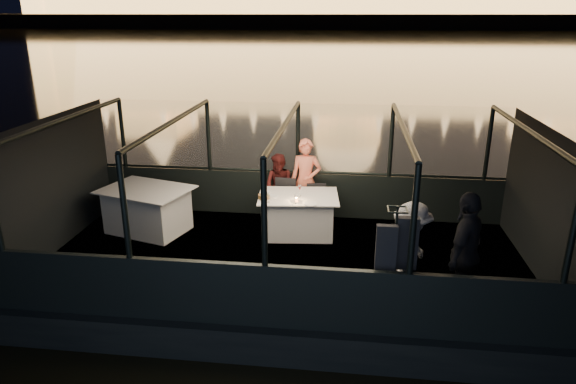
# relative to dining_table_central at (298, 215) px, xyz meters

# --- Properties ---
(river_water) EXTENTS (500.00, 500.00, 0.00)m
(river_water) POSITION_rel_dining_table_central_xyz_m (-0.11, 78.97, -0.89)
(river_water) COLOR black
(river_water) RESTS_ON ground
(boat_hull) EXTENTS (8.60, 4.40, 1.00)m
(boat_hull) POSITION_rel_dining_table_central_xyz_m (-0.11, -1.03, -0.89)
(boat_hull) COLOR black
(boat_hull) RESTS_ON river_water
(boat_deck) EXTENTS (8.00, 4.00, 0.04)m
(boat_deck) POSITION_rel_dining_table_central_xyz_m (-0.11, -1.03, -0.41)
(boat_deck) COLOR black
(boat_deck) RESTS_ON boat_hull
(gunwale_port) EXTENTS (8.00, 0.08, 0.90)m
(gunwale_port) POSITION_rel_dining_table_central_xyz_m (-0.11, 0.97, 0.06)
(gunwale_port) COLOR black
(gunwale_port) RESTS_ON boat_deck
(gunwale_starboard) EXTENTS (8.00, 0.08, 0.90)m
(gunwale_starboard) POSITION_rel_dining_table_central_xyz_m (-0.11, -3.03, 0.06)
(gunwale_starboard) COLOR black
(gunwale_starboard) RESTS_ON boat_deck
(cabin_glass_port) EXTENTS (8.00, 0.02, 1.40)m
(cabin_glass_port) POSITION_rel_dining_table_central_xyz_m (-0.11, 0.97, 1.21)
(cabin_glass_port) COLOR #99B2B2
(cabin_glass_port) RESTS_ON gunwale_port
(cabin_glass_starboard) EXTENTS (8.00, 0.02, 1.40)m
(cabin_glass_starboard) POSITION_rel_dining_table_central_xyz_m (-0.11, -3.03, 1.21)
(cabin_glass_starboard) COLOR #99B2B2
(cabin_glass_starboard) RESTS_ON gunwale_starboard
(cabin_roof_glass) EXTENTS (8.00, 4.00, 0.02)m
(cabin_roof_glass) POSITION_rel_dining_table_central_xyz_m (-0.11, -1.03, 1.91)
(cabin_roof_glass) COLOR #99B2B2
(cabin_roof_glass) RESTS_ON boat_deck
(end_wall_fore) EXTENTS (0.02, 4.00, 2.30)m
(end_wall_fore) POSITION_rel_dining_table_central_xyz_m (-4.11, -1.03, 0.76)
(end_wall_fore) COLOR black
(end_wall_fore) RESTS_ON boat_deck
(end_wall_aft) EXTENTS (0.02, 4.00, 2.30)m
(end_wall_aft) POSITION_rel_dining_table_central_xyz_m (3.89, -1.03, 0.76)
(end_wall_aft) COLOR black
(end_wall_aft) RESTS_ON boat_deck
(canopy_ribs) EXTENTS (8.00, 4.00, 2.30)m
(canopy_ribs) POSITION_rel_dining_table_central_xyz_m (-0.11, -1.03, 0.76)
(canopy_ribs) COLOR black
(canopy_ribs) RESTS_ON boat_deck
(embankment) EXTENTS (400.00, 140.00, 6.00)m
(embankment) POSITION_rel_dining_table_central_xyz_m (-0.11, 208.97, 0.11)
(embankment) COLOR #423D33
(embankment) RESTS_ON ground
(dining_table_central) EXTENTS (1.54, 1.18, 0.77)m
(dining_table_central) POSITION_rel_dining_table_central_xyz_m (0.00, 0.00, 0.00)
(dining_table_central) COLOR white
(dining_table_central) RESTS_ON boat_deck
(dining_table_aft) EXTENTS (1.85, 1.56, 0.84)m
(dining_table_aft) POSITION_rel_dining_table_central_xyz_m (-2.84, -0.18, 0.00)
(dining_table_aft) COLOR silver
(dining_table_aft) RESTS_ON boat_deck
(chair_port_left) EXTENTS (0.45, 0.45, 0.88)m
(chair_port_left) POSITION_rel_dining_table_central_xyz_m (-0.32, 0.45, 0.06)
(chair_port_left) COLOR black
(chair_port_left) RESTS_ON boat_deck
(chair_port_right) EXTENTS (0.41, 0.41, 0.80)m
(chair_port_right) POSITION_rel_dining_table_central_xyz_m (0.28, 0.46, 0.06)
(chair_port_right) COLOR black
(chair_port_right) RESTS_ON boat_deck
(coat_stand) EXTENTS (0.56, 0.50, 1.68)m
(coat_stand) POSITION_rel_dining_table_central_xyz_m (1.51, -2.78, 0.51)
(coat_stand) COLOR black
(coat_stand) RESTS_ON boat_deck
(person_woman_coral) EXTENTS (0.61, 0.42, 1.65)m
(person_woman_coral) POSITION_rel_dining_table_central_xyz_m (0.07, 0.72, 0.36)
(person_woman_coral) COLOR #F57959
(person_woman_coral) RESTS_ON boat_deck
(person_man_maroon) EXTENTS (0.76, 0.67, 1.34)m
(person_man_maroon) POSITION_rel_dining_table_central_xyz_m (-0.44, 0.72, 0.36)
(person_man_maroon) COLOR #451413
(person_man_maroon) RESTS_ON boat_deck
(passenger_stripe) EXTENTS (0.89, 1.11, 1.51)m
(passenger_stripe) POSITION_rel_dining_table_central_xyz_m (1.80, -2.15, 0.47)
(passenger_stripe) COLOR white
(passenger_stripe) RESTS_ON boat_deck
(passenger_dark) EXTENTS (0.89, 1.10, 1.74)m
(passenger_dark) POSITION_rel_dining_table_central_xyz_m (2.50, -2.29, 0.47)
(passenger_dark) COLOR black
(passenger_dark) RESTS_ON boat_deck
(wine_bottle) EXTENTS (0.06, 0.06, 0.27)m
(wine_bottle) POSITION_rel_dining_table_central_xyz_m (-0.60, -0.36, 0.53)
(wine_bottle) COLOR #163B15
(wine_bottle) RESTS_ON dining_table_central
(bread_basket) EXTENTS (0.25, 0.25, 0.08)m
(bread_basket) POSITION_rel_dining_table_central_xyz_m (-0.60, -0.24, 0.42)
(bread_basket) COLOR brown
(bread_basket) RESTS_ON dining_table_central
(amber_candle) EXTENTS (0.06, 0.06, 0.07)m
(amber_candle) POSITION_rel_dining_table_central_xyz_m (0.00, -0.32, 0.42)
(amber_candle) COLOR #FF893F
(amber_candle) RESTS_ON dining_table_central
(plate_near) EXTENTS (0.25, 0.25, 0.01)m
(plate_near) POSITION_rel_dining_table_central_xyz_m (0.26, -0.42, 0.39)
(plate_near) COLOR white
(plate_near) RESTS_ON dining_table_central
(plate_far) EXTENTS (0.32, 0.32, 0.02)m
(plate_far) POSITION_rel_dining_table_central_xyz_m (-0.49, -0.12, 0.39)
(plate_far) COLOR silver
(plate_far) RESTS_ON dining_table_central
(wine_glass_white) EXTENTS (0.08, 0.08, 0.19)m
(wine_glass_white) POSITION_rel_dining_table_central_xyz_m (-0.49, -0.42, 0.48)
(wine_glass_white) COLOR silver
(wine_glass_white) RESTS_ON dining_table_central
(wine_glass_red) EXTENTS (0.09, 0.09, 0.20)m
(wine_glass_red) POSITION_rel_dining_table_central_xyz_m (0.03, -0.02, 0.48)
(wine_glass_red) COLOR silver
(wine_glass_red) RESTS_ON dining_table_central
(wine_glass_empty) EXTENTS (0.06, 0.06, 0.17)m
(wine_glass_empty) POSITION_rel_dining_table_central_xyz_m (-0.02, -0.42, 0.48)
(wine_glass_empty) COLOR silver
(wine_glass_empty) RESTS_ON dining_table_central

